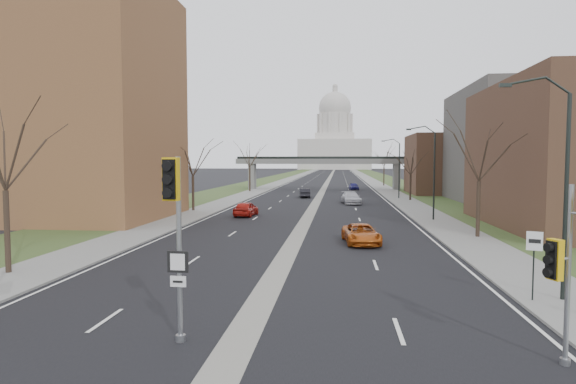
% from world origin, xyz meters
% --- Properties ---
extents(ground, '(700.00, 700.00, 0.00)m').
position_xyz_m(ground, '(0.00, 0.00, 0.00)').
color(ground, black).
rests_on(ground, ground).
extents(road_surface, '(20.00, 600.00, 0.01)m').
position_xyz_m(road_surface, '(0.00, 150.00, 0.01)').
color(road_surface, black).
rests_on(road_surface, ground).
extents(median_strip, '(1.20, 600.00, 0.02)m').
position_xyz_m(median_strip, '(0.00, 150.00, 0.00)').
color(median_strip, gray).
rests_on(median_strip, ground).
extents(sidewalk_right, '(4.00, 600.00, 0.12)m').
position_xyz_m(sidewalk_right, '(12.00, 150.00, 0.06)').
color(sidewalk_right, gray).
rests_on(sidewalk_right, ground).
extents(sidewalk_left, '(4.00, 600.00, 0.12)m').
position_xyz_m(sidewalk_left, '(-12.00, 150.00, 0.06)').
color(sidewalk_left, gray).
rests_on(sidewalk_left, ground).
extents(grass_verge_right, '(8.00, 600.00, 0.10)m').
position_xyz_m(grass_verge_right, '(18.00, 150.00, 0.05)').
color(grass_verge_right, '#314821').
rests_on(grass_verge_right, ground).
extents(grass_verge_left, '(8.00, 600.00, 0.10)m').
position_xyz_m(grass_verge_left, '(-18.00, 150.00, 0.05)').
color(grass_verge_left, '#314821').
rests_on(grass_verge_left, ground).
extents(apartment_building, '(25.00, 16.00, 22.00)m').
position_xyz_m(apartment_building, '(-26.00, 30.00, 11.00)').
color(apartment_building, brown).
rests_on(apartment_building, ground).
extents(commercial_block_mid, '(18.00, 22.00, 15.00)m').
position_xyz_m(commercial_block_mid, '(28.00, 52.00, 7.50)').
color(commercial_block_mid, '#55514D').
rests_on(commercial_block_mid, ground).
extents(commercial_block_far, '(14.00, 14.00, 10.00)m').
position_xyz_m(commercial_block_far, '(22.00, 70.00, 5.00)').
color(commercial_block_far, '#513326').
rests_on(commercial_block_far, ground).
extents(pedestrian_bridge, '(34.00, 3.00, 6.45)m').
position_xyz_m(pedestrian_bridge, '(0.00, 80.00, 4.84)').
color(pedestrian_bridge, slate).
rests_on(pedestrian_bridge, ground).
extents(capitol, '(48.00, 42.00, 55.75)m').
position_xyz_m(capitol, '(0.00, 320.00, 18.60)').
color(capitol, beige).
rests_on(capitol, ground).
extents(streetlight_near, '(2.61, 0.20, 8.70)m').
position_xyz_m(streetlight_near, '(10.99, 6.00, 6.95)').
color(streetlight_near, black).
rests_on(streetlight_near, sidewalk_right).
extents(streetlight_mid, '(2.61, 0.20, 8.70)m').
position_xyz_m(streetlight_mid, '(10.99, 32.00, 6.95)').
color(streetlight_mid, black).
rests_on(streetlight_mid, sidewalk_right).
extents(streetlight_far, '(2.61, 0.20, 8.70)m').
position_xyz_m(streetlight_far, '(10.99, 58.00, 6.95)').
color(streetlight_far, black).
rests_on(streetlight_far, sidewalk_right).
extents(tree_left_a, '(7.20, 7.20, 9.40)m').
position_xyz_m(tree_left_a, '(-13.00, 8.00, 6.64)').
color(tree_left_a, '#382B21').
rests_on(tree_left_a, sidewalk_left).
extents(tree_left_b, '(6.75, 6.75, 8.81)m').
position_xyz_m(tree_left_b, '(-13.00, 38.00, 6.23)').
color(tree_left_b, '#382B21').
rests_on(tree_left_b, sidewalk_left).
extents(tree_left_c, '(7.65, 7.65, 9.99)m').
position_xyz_m(tree_left_c, '(-13.00, 72.00, 7.04)').
color(tree_left_c, '#382B21').
rests_on(tree_left_c, sidewalk_left).
extents(tree_right_a, '(7.20, 7.20, 9.40)m').
position_xyz_m(tree_right_a, '(13.00, 22.00, 6.64)').
color(tree_right_a, '#382B21').
rests_on(tree_right_a, sidewalk_right).
extents(tree_right_b, '(6.30, 6.30, 8.22)m').
position_xyz_m(tree_right_b, '(13.00, 55.00, 5.82)').
color(tree_right_b, '#382B21').
rests_on(tree_right_b, sidewalk_right).
extents(tree_right_c, '(7.65, 7.65, 9.99)m').
position_xyz_m(tree_right_c, '(13.00, 95.00, 7.04)').
color(tree_right_c, '#382B21').
rests_on(tree_right_c, sidewalk_right).
extents(signal_pole_median, '(0.66, 0.93, 5.67)m').
position_xyz_m(signal_pole_median, '(-1.79, 0.08, 3.95)').
color(signal_pole_median, gray).
rests_on(signal_pole_median, ground).
extents(signal_pole_right, '(1.13, 0.82, 4.92)m').
position_xyz_m(signal_pole_right, '(9.08, -0.39, 3.22)').
color(signal_pole_right, gray).
rests_on(signal_pole_right, ground).
extents(speed_limit_sign, '(0.55, 0.24, 2.70)m').
position_xyz_m(speed_limit_sign, '(10.59, 5.77, 1.97)').
color(speed_limit_sign, black).
rests_on(speed_limit_sign, sidewalk_right).
extents(car_left_near, '(2.11, 4.55, 1.51)m').
position_xyz_m(car_left_near, '(-6.27, 33.94, 0.75)').
color(car_left_near, '#A81B13').
rests_on(car_left_near, ground).
extents(car_left_far, '(1.98, 4.39, 1.40)m').
position_xyz_m(car_left_far, '(-2.13, 59.32, 0.70)').
color(car_left_far, black).
rests_on(car_left_far, ground).
extents(car_right_near, '(2.72, 4.97, 1.32)m').
position_xyz_m(car_right_near, '(4.55, 18.76, 0.66)').
color(car_right_near, '#B55113').
rests_on(car_right_near, ground).
extents(car_right_mid, '(2.81, 5.54, 1.54)m').
position_xyz_m(car_right_mid, '(4.62, 49.06, 0.77)').
color(car_right_mid, '#ACADB4').
rests_on(car_right_mid, ground).
extents(car_right_far, '(2.08, 4.19, 1.37)m').
position_xyz_m(car_right_far, '(5.92, 80.55, 0.69)').
color(car_right_far, navy).
rests_on(car_right_far, ground).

